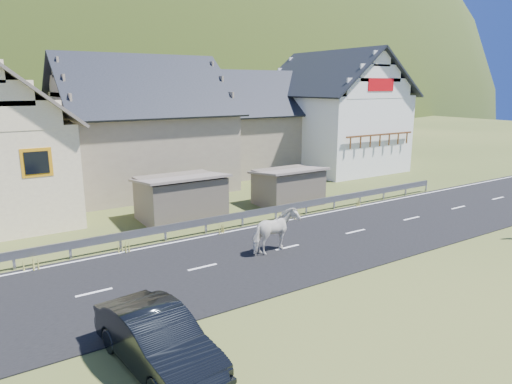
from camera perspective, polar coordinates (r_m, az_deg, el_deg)
ground at (r=19.57m, az=3.94°, el=-7.04°), size 160.00×160.00×0.00m
road at (r=19.57m, az=3.94°, el=-6.98°), size 60.00×7.00×0.04m
lane_markings at (r=19.56m, az=3.94°, el=-6.91°), size 60.00×6.60×0.01m
guardrail at (r=22.31m, az=-1.70°, el=-2.94°), size 28.10×0.09×0.75m
shed_left at (r=23.72m, az=-9.39°, el=-0.79°), size 4.30×3.30×2.40m
shed_right at (r=26.50m, az=4.04°, el=0.61°), size 3.80×2.90×2.20m
house_stone_a at (r=31.41m, az=-14.23°, el=8.91°), size 10.80×9.80×8.90m
house_stone_b at (r=37.57m, az=-0.47°, el=9.34°), size 9.80×8.80×8.10m
house_white at (r=38.78m, az=9.61°, el=10.50°), size 8.80×10.80×9.70m
mountain at (r=197.17m, az=-27.86°, el=3.86°), size 440.00×280.00×260.00m
horse at (r=18.72m, az=2.44°, el=-4.93°), size 1.38×2.28×1.80m
car at (r=11.90m, az=-12.21°, el=-17.59°), size 2.04×4.56×1.45m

